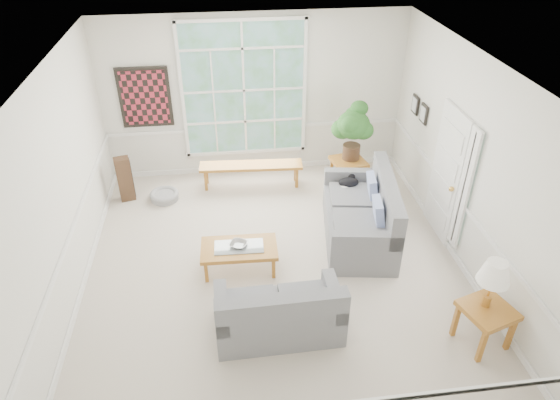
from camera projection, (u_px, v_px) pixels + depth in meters
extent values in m
cube|color=#BDB1A2|center=(275.00, 267.00, 7.42)|extent=(5.50, 6.00, 0.01)
cube|color=white|center=(274.00, 69.00, 5.78)|extent=(5.50, 6.00, 0.02)
cube|color=silver|center=(255.00, 97.00, 9.09)|extent=(5.50, 0.02, 3.00)
cube|color=silver|center=(317.00, 365.00, 4.10)|extent=(5.50, 0.02, 3.00)
cube|color=silver|center=(59.00, 194.00, 6.30)|extent=(0.02, 6.00, 3.00)
cube|color=silver|center=(472.00, 167.00, 6.89)|extent=(0.02, 6.00, 3.00)
cube|color=white|center=(244.00, 90.00, 8.95)|extent=(2.30, 0.08, 2.40)
cube|color=white|center=(446.00, 174.00, 7.63)|extent=(0.08, 0.90, 2.10)
cube|color=white|center=(465.00, 190.00, 7.05)|extent=(0.08, 0.26, 1.90)
cube|color=#581820|center=(145.00, 98.00, 8.78)|extent=(0.90, 0.06, 1.10)
cube|color=black|center=(423.00, 114.00, 8.31)|extent=(0.04, 0.26, 0.32)
cube|color=black|center=(415.00, 105.00, 8.64)|extent=(0.04, 0.26, 0.32)
cube|color=slate|center=(360.00, 210.00, 7.74)|extent=(1.29, 2.07, 1.05)
cube|color=slate|center=(279.00, 306.00, 6.16)|extent=(1.58, 0.84, 0.85)
cube|color=#A06421|center=(240.00, 258.00, 7.27)|extent=(1.12, 0.64, 0.41)
imported|color=#9A9A9E|center=(238.00, 244.00, 7.15)|extent=(0.38, 0.38, 0.07)
cube|color=#A06421|center=(251.00, 175.00, 9.26)|extent=(1.90, 0.49, 0.44)
cube|color=#A06421|center=(348.00, 174.00, 9.16)|extent=(0.67, 0.67, 0.57)
cube|color=#A06421|center=(483.00, 325.00, 6.07)|extent=(0.70, 0.70, 0.57)
cylinder|color=gray|center=(164.00, 196.00, 8.92)|extent=(0.66, 0.66, 0.15)
cube|color=#442D1C|center=(125.00, 179.00, 8.76)|extent=(0.30, 0.26, 0.82)
ellipsoid|color=black|center=(349.00, 182.00, 8.27)|extent=(0.42, 0.38, 0.16)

